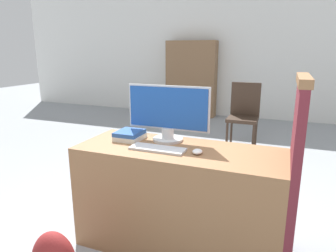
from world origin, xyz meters
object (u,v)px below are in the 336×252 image
object	(u,v)px
book_stack	(130,135)
mouse	(197,152)
far_chair	(244,112)
monitor	(168,113)
keyboard	(158,149)

from	to	relation	value
book_stack	mouse	bearing A→B (deg)	-12.93
mouse	far_chair	xyz separation A→B (m)	(-0.05, 2.74, -0.25)
monitor	far_chair	xyz separation A→B (m)	(0.24, 2.53, -0.45)
keyboard	book_stack	world-z (taller)	book_stack
keyboard	mouse	size ratio (longest dim) A/B	4.67
mouse	book_stack	world-z (taller)	book_stack
book_stack	far_chair	bearing A→B (deg)	78.47
book_stack	monitor	bearing A→B (deg)	15.57
monitor	far_chair	world-z (taller)	monitor
mouse	book_stack	size ratio (longest dim) A/B	0.38
mouse	book_stack	xyz separation A→B (m)	(-0.58, 0.13, 0.02)
monitor	book_stack	distance (m)	0.35
monitor	far_chair	size ratio (longest dim) A/B	0.66
keyboard	mouse	distance (m)	0.28
mouse	far_chair	world-z (taller)	far_chair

